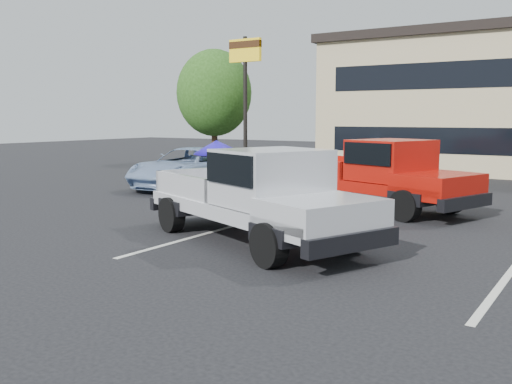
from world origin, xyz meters
TOP-DOWN VIEW (x-y plane):
  - ground at (0.00, 0.00)m, footprint 90.00×90.00m
  - stripe_left at (-3.00, 2.00)m, footprint 0.12×5.00m
  - stripe_right at (3.00, 2.00)m, footprint 0.12×5.00m
  - motel_sign at (-10.00, 14.00)m, footprint 1.60×0.22m
  - tree_left at (-14.00, 17.00)m, footprint 3.96×3.96m
  - silver_pickup at (-1.39, 1.87)m, footprint 6.01×3.99m
  - red_pickup at (-0.89, 7.14)m, footprint 6.06×3.75m
  - silver_sedan at (-4.02, 7.10)m, footprint 4.41×2.34m
  - blue_suv at (-8.43, 8.16)m, footprint 2.62×5.19m

SIDE VIEW (x-z plane):
  - ground at x=0.00m, z-range 0.00..0.00m
  - stripe_left at x=-3.00m, z-range 0.00..0.01m
  - stripe_right at x=3.00m, z-range 0.00..0.01m
  - silver_sedan at x=-4.02m, z-range 0.00..1.38m
  - blue_suv at x=-8.43m, z-range 0.00..1.41m
  - red_pickup at x=-0.89m, z-range 0.09..1.98m
  - silver_pickup at x=-1.39m, z-range 0.02..2.08m
  - tree_left at x=-14.00m, z-range 0.72..6.74m
  - motel_sign at x=-10.00m, z-range 1.65..7.65m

